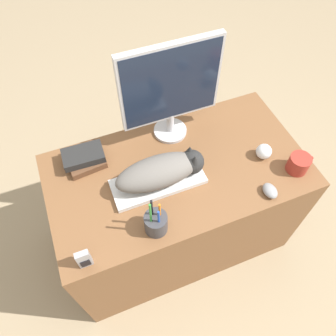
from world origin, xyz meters
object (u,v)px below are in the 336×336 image
Objects in this scene: monitor at (171,88)px; pen_cup at (156,223)px; coffee_mug at (299,164)px; book_stack at (84,157)px; keyboard at (158,182)px; phone at (84,259)px; baseball at (264,151)px; computer_mouse at (270,191)px; cat at (164,170)px.

monitor is 2.24× the size of pen_cup.
coffee_mug is 0.98m from book_stack.
keyboard is 3.31× the size of coffee_mug.
book_stack is at bearing 77.22° from phone.
book_stack is at bearing -176.83° from monitor.
monitor reaches higher than baseball.
pen_cup reaches higher than coffee_mug.
coffee_mug is (0.46, -0.42, -0.25)m from monitor.
computer_mouse is 1.10× the size of baseball.
computer_mouse is at bearing -61.08° from monitor.
coffee_mug is at bearing 3.29° from pen_cup.
coffee_mug reaches higher than keyboard.
monitor is at bearing 42.66° from phone.
phone is 0.49m from book_stack.
coffee_mug is at bearing -48.39° from baseball.
coffee_mug is at bearing 19.59° from computer_mouse.
pen_cup is (-0.08, -0.20, 0.04)m from keyboard.
keyboard is 5.69× the size of baseball.
book_stack is (0.11, 0.48, -0.02)m from phone.
baseball reaches higher than keyboard.
pen_cup reaches higher than phone.
pen_cup is at bearing -112.60° from keyboard.
pen_cup is (-0.25, -0.47, -0.24)m from monitor.
phone is at bearing -175.37° from coffee_mug.
pen_cup is at bearing 177.17° from computer_mouse.
book_stack is at bearing 113.43° from pen_cup.
pen_cup is 3.06× the size of baseball.
coffee_mug is (0.62, -0.16, 0.03)m from keyboard.
computer_mouse is 0.42× the size of book_stack.
book_stack reaches higher than computer_mouse.
computer_mouse is 0.64× the size of coffee_mug.
phone is (-0.39, -0.24, 0.04)m from keyboard.
coffee_mug is at bearing -15.30° from cat.
keyboard is 2.18× the size of book_stack.
computer_mouse is (0.44, -0.23, 0.01)m from keyboard.
pen_cup reaches higher than cat.
keyboard is 0.52m from baseball.
coffee_mug is at bearing -14.66° from keyboard.
computer_mouse is (0.41, -0.23, -0.07)m from cat.
baseball is 0.69× the size of phone.
keyboard is 1.86× the size of pen_cup.
cat reaches higher than coffee_mug.
book_stack is at bearing 146.74° from computer_mouse.
monitor is 0.51m from book_stack.
coffee_mug is at bearing 4.63° from phone.
baseball is at bearing 67.43° from computer_mouse.
book_stack is at bearing 141.89° from cat.
monitor is 6.22× the size of computer_mouse.
computer_mouse reaches higher than keyboard.
cat is 0.48m from phone.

